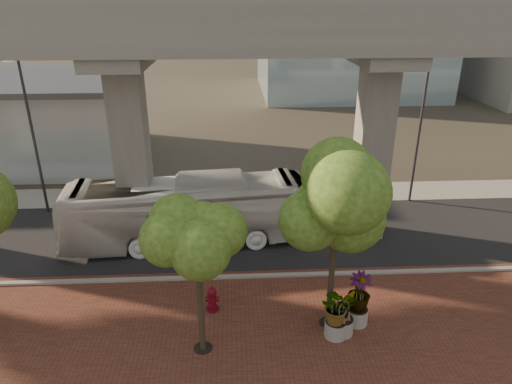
{
  "coord_description": "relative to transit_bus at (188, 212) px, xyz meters",
  "views": [
    {
      "loc": [
        -1.02,
        -19.62,
        11.99
      ],
      "look_at": [
        0.03,
        0.5,
        3.22
      ],
      "focal_mm": 32.0,
      "sensor_mm": 36.0,
      "label": 1
    }
  ],
  "objects": [
    {
      "name": "ground",
      "position": [
        3.39,
        -1.5,
        -1.75
      ],
      "size": [
        160.0,
        160.0,
        0.0
      ],
      "primitive_type": "plane",
      "color": "#3A352A",
      "rests_on": "ground"
    },
    {
      "name": "brick_plaza",
      "position": [
        3.39,
        -9.5,
        -1.72
      ],
      "size": [
        70.0,
        13.0,
        0.06
      ],
      "primitive_type": "cube",
      "color": "brown",
      "rests_on": "ground"
    },
    {
      "name": "asphalt_road",
      "position": [
        3.39,
        0.5,
        -1.73
      ],
      "size": [
        90.0,
        8.0,
        0.04
      ],
      "primitive_type": "cube",
      "color": "black",
      "rests_on": "ground"
    },
    {
      "name": "curb_strip",
      "position": [
        3.39,
        -3.5,
        -1.67
      ],
      "size": [
        70.0,
        0.25,
        0.16
      ],
      "primitive_type": "cube",
      "color": "#9A9790",
      "rests_on": "ground"
    },
    {
      "name": "far_sidewalk",
      "position": [
        3.39,
        6.0,
        -1.72
      ],
      "size": [
        90.0,
        3.0,
        0.06
      ],
      "primitive_type": "cube",
      "color": "#9A9790",
      "rests_on": "ground"
    },
    {
      "name": "transit_viaduct",
      "position": [
        3.39,
        0.5,
        5.54
      ],
      "size": [
        72.0,
        5.6,
        12.4
      ],
      "color": "gray",
      "rests_on": "ground"
    },
    {
      "name": "transit_bus",
      "position": [
        0.0,
        0.0,
        0.0
      ],
      "size": [
        12.79,
        4.13,
        3.5
      ],
      "primitive_type": "imported",
      "rotation": [
        0.0,
        0.0,
        1.67
      ],
      "color": "silver",
      "rests_on": "ground"
    },
    {
      "name": "fire_hydrant",
      "position": [
        1.38,
        -5.78,
        -1.15
      ],
      "size": [
        0.56,
        0.51,
        1.12
      ],
      "color": "maroon",
      "rests_on": "ground"
    },
    {
      "name": "planter_front",
      "position": [
        6.08,
        -7.57,
        -0.44
      ],
      "size": [
        1.87,
        1.87,
        2.06
      ],
      "color": "#A5A295",
      "rests_on": "ground"
    },
    {
      "name": "planter_right",
      "position": [
        7.08,
        -6.88,
        -0.33
      ],
      "size": [
        2.1,
        2.1,
        2.24
      ],
      "color": "#9A968B",
      "rests_on": "ground"
    },
    {
      "name": "planter_left",
      "position": [
        6.39,
        -7.43,
        -0.47
      ],
      "size": [
        1.83,
        1.83,
        2.02
      ],
      "color": "#A39B93",
      "rests_on": "ground"
    },
    {
      "name": "street_tree_near_west",
      "position": [
        1.11,
        -7.98,
        2.82
      ],
      "size": [
        3.3,
        3.3,
        6.04
      ],
      "color": "#403525",
      "rests_on": "ground"
    },
    {
      "name": "street_tree_near_east",
      "position": [
        5.96,
        -6.83,
        3.56
      ],
      "size": [
        4.28,
        4.28,
        7.22
      ],
      "color": "#403525",
      "rests_on": "ground"
    },
    {
      "name": "streetlamp_west",
      "position": [
        -8.76,
        3.91,
        3.57
      ],
      "size": [
        0.45,
        1.32,
        9.13
      ],
      "color": "#2C2C31",
      "rests_on": "ground"
    },
    {
      "name": "streetlamp_east",
      "position": [
        13.38,
        4.34,
        3.62
      ],
      "size": [
        0.46,
        1.33,
        9.21
      ],
      "color": "#333339",
      "rests_on": "ground"
    }
  ]
}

